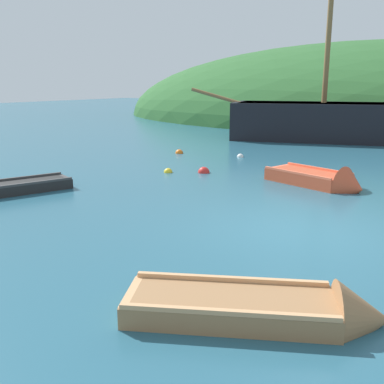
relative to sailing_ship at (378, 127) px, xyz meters
name	(u,v)px	position (x,y,z in m)	size (l,w,h in m)	color
ground_plane	(297,230)	(1.92, -16.52, -0.77)	(120.00, 120.00, 0.00)	#285B70
shore_hill	(366,120)	(-4.06, 14.73, -0.77)	(46.63, 27.93, 12.87)	#2D602D
sailing_ship	(378,127)	(0.00, 0.00, 0.00)	(17.55, 8.32, 10.85)	black
rowboat_near_dock	(273,313)	(3.04, -20.31, -0.67)	(3.62, 2.54, 1.01)	#9E7047
rowboat_far	(322,182)	(0.99, -12.09, -0.63)	(3.37, 2.04, 1.18)	#C64C2D
rowboat_portside	(6,191)	(-6.25, -18.16, -0.68)	(2.05, 3.37, 0.97)	black
buoy_white	(240,157)	(-3.70, -8.63, -0.77)	(0.28, 0.28, 0.28)	white
buoy_red	(204,173)	(-3.17, -12.37, -0.77)	(0.41, 0.41, 0.41)	red
buoy_yellow	(168,172)	(-4.25, -13.05, -0.77)	(0.31, 0.31, 0.31)	yellow
buoy_orange	(179,153)	(-6.48, -9.27, -0.77)	(0.35, 0.35, 0.35)	orange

